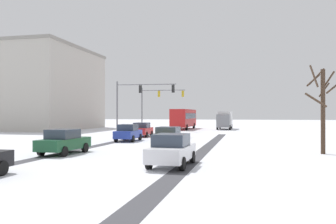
{
  "coord_description": "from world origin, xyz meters",
  "views": [
    {
      "loc": [
        7.32,
        -7.58,
        2.62
      ],
      "look_at": [
        0.0,
        24.44,
        2.8
      ],
      "focal_mm": 36.55,
      "sensor_mm": 36.0,
      "label": 1
    }
  ],
  "objects_px": {
    "car_yellow_cab_third": "(169,137)",
    "car_white_fifth": "(172,150)",
    "car_dark_green_fourth": "(64,142)",
    "bare_tree_sidewalk_mid": "(322,105)",
    "traffic_signal_near_left": "(138,96)",
    "office_building_far_left_block": "(30,89)",
    "car_red_lead": "(142,130)",
    "box_truck_delivery": "(225,120)",
    "traffic_signal_far_left": "(157,100)",
    "bus_oncoming": "(184,118)",
    "car_blue_second": "(128,133)"
  },
  "relations": [
    {
      "from": "car_blue_second",
      "to": "bus_oncoming",
      "type": "height_order",
      "value": "bus_oncoming"
    },
    {
      "from": "car_dark_green_fourth",
      "to": "box_truck_delivery",
      "type": "xyz_separation_m",
      "value": [
        8.02,
        39.0,
        0.82
      ]
    },
    {
      "from": "car_blue_second",
      "to": "bus_oncoming",
      "type": "distance_m",
      "value": 26.27
    },
    {
      "from": "office_building_far_left_block",
      "to": "traffic_signal_far_left",
      "type": "bearing_deg",
      "value": -9.57
    },
    {
      "from": "car_white_fifth",
      "to": "box_truck_delivery",
      "type": "xyz_separation_m",
      "value": [
        0.07,
        42.45,
        0.82
      ]
    },
    {
      "from": "car_yellow_cab_third",
      "to": "office_building_far_left_block",
      "type": "distance_m",
      "value": 41.56
    },
    {
      "from": "traffic_signal_far_left",
      "to": "car_white_fifth",
      "type": "bearing_deg",
      "value": -73.98
    },
    {
      "from": "car_white_fifth",
      "to": "car_blue_second",
      "type": "bearing_deg",
      "value": 117.18
    },
    {
      "from": "office_building_far_left_block",
      "to": "car_yellow_cab_third",
      "type": "bearing_deg",
      "value": -41.07
    },
    {
      "from": "car_red_lead",
      "to": "car_yellow_cab_third",
      "type": "relative_size",
      "value": 1.01
    },
    {
      "from": "traffic_signal_near_left",
      "to": "box_truck_delivery",
      "type": "distance_m",
      "value": 22.58
    },
    {
      "from": "traffic_signal_near_left",
      "to": "car_red_lead",
      "type": "xyz_separation_m",
      "value": [
        0.9,
        -1.15,
        -3.88
      ]
    },
    {
      "from": "car_red_lead",
      "to": "car_white_fifth",
      "type": "bearing_deg",
      "value": -68.96
    },
    {
      "from": "box_truck_delivery",
      "to": "office_building_far_left_block",
      "type": "xyz_separation_m",
      "value": [
        -33.26,
        -6.47,
        5.29
      ]
    },
    {
      "from": "car_dark_green_fourth",
      "to": "bare_tree_sidewalk_mid",
      "type": "distance_m",
      "value": 17.05
    },
    {
      "from": "traffic_signal_far_left",
      "to": "bare_tree_sidewalk_mid",
      "type": "height_order",
      "value": "traffic_signal_far_left"
    },
    {
      "from": "traffic_signal_far_left",
      "to": "car_red_lead",
      "type": "distance_m",
      "value": 11.83
    },
    {
      "from": "box_truck_delivery",
      "to": "traffic_signal_near_left",
      "type": "bearing_deg",
      "value": -113.64
    },
    {
      "from": "car_dark_green_fourth",
      "to": "car_white_fifth",
      "type": "height_order",
      "value": "same"
    },
    {
      "from": "car_yellow_cab_third",
      "to": "traffic_signal_near_left",
      "type": "bearing_deg",
      "value": 117.3
    },
    {
      "from": "car_dark_green_fourth",
      "to": "traffic_signal_far_left",
      "type": "bearing_deg",
      "value": 92.45
    },
    {
      "from": "traffic_signal_far_left",
      "to": "car_red_lead",
      "type": "xyz_separation_m",
      "value": [
        1.17,
        -11.13,
        -3.85
      ]
    },
    {
      "from": "car_yellow_cab_third",
      "to": "car_blue_second",
      "type": "bearing_deg",
      "value": 133.6
    },
    {
      "from": "bus_oncoming",
      "to": "traffic_signal_near_left",
      "type": "bearing_deg",
      "value": -96.64
    },
    {
      "from": "car_white_fifth",
      "to": "office_building_far_left_block",
      "type": "xyz_separation_m",
      "value": [
        -33.19,
        35.98,
        6.11
      ]
    },
    {
      "from": "car_yellow_cab_third",
      "to": "car_white_fifth",
      "type": "bearing_deg",
      "value": -76.2
    },
    {
      "from": "car_red_lead",
      "to": "car_dark_green_fourth",
      "type": "bearing_deg",
      "value": -89.83
    },
    {
      "from": "traffic_signal_near_left",
      "to": "bare_tree_sidewalk_mid",
      "type": "bearing_deg",
      "value": -40.15
    },
    {
      "from": "box_truck_delivery",
      "to": "car_white_fifth",
      "type": "bearing_deg",
      "value": -90.09
    },
    {
      "from": "car_yellow_cab_third",
      "to": "car_dark_green_fourth",
      "type": "distance_m",
      "value": 7.98
    },
    {
      "from": "car_dark_green_fourth",
      "to": "office_building_far_left_block",
      "type": "xyz_separation_m",
      "value": [
        -25.24,
        32.53,
        6.11
      ]
    },
    {
      "from": "car_dark_green_fourth",
      "to": "bus_oncoming",
      "type": "height_order",
      "value": "bus_oncoming"
    },
    {
      "from": "car_white_fifth",
      "to": "bus_oncoming",
      "type": "distance_m",
      "value": 41.26
    },
    {
      "from": "traffic_signal_far_left",
      "to": "box_truck_delivery",
      "type": "xyz_separation_m",
      "value": [
        9.24,
        10.52,
        -3.03
      ]
    },
    {
      "from": "traffic_signal_far_left",
      "to": "car_red_lead",
      "type": "height_order",
      "value": "traffic_signal_far_left"
    },
    {
      "from": "traffic_signal_near_left",
      "to": "car_white_fifth",
      "type": "height_order",
      "value": "traffic_signal_near_left"
    },
    {
      "from": "traffic_signal_far_left",
      "to": "car_dark_green_fourth",
      "type": "relative_size",
      "value": 1.56
    },
    {
      "from": "car_dark_green_fourth",
      "to": "car_yellow_cab_third",
      "type": "bearing_deg",
      "value": 43.9
    },
    {
      "from": "bare_tree_sidewalk_mid",
      "to": "office_building_far_left_block",
      "type": "xyz_separation_m",
      "value": [
        -41.68,
        28.7,
        3.72
      ]
    },
    {
      "from": "traffic_signal_far_left",
      "to": "bus_oncoming",
      "type": "relative_size",
      "value": 0.59
    },
    {
      "from": "bus_oncoming",
      "to": "bare_tree_sidewalk_mid",
      "type": "height_order",
      "value": "bare_tree_sidewalk_mid"
    },
    {
      "from": "traffic_signal_near_left",
      "to": "office_building_far_left_block",
      "type": "distance_m",
      "value": 28.14
    },
    {
      "from": "car_blue_second",
      "to": "car_white_fifth",
      "type": "distance_m",
      "value": 16.25
    },
    {
      "from": "car_yellow_cab_third",
      "to": "car_white_fifth",
      "type": "distance_m",
      "value": 9.24
    },
    {
      "from": "car_red_lead",
      "to": "bus_oncoming",
      "type": "height_order",
      "value": "bus_oncoming"
    },
    {
      "from": "car_red_lead",
      "to": "car_white_fifth",
      "type": "distance_m",
      "value": 22.29
    },
    {
      "from": "car_yellow_cab_third",
      "to": "office_building_far_left_block",
      "type": "height_order",
      "value": "office_building_far_left_block"
    },
    {
      "from": "car_red_lead",
      "to": "office_building_far_left_block",
      "type": "relative_size",
      "value": 0.21
    },
    {
      "from": "office_building_far_left_block",
      "to": "bus_oncoming",
      "type": "bearing_deg",
      "value": 10.09
    },
    {
      "from": "bus_oncoming",
      "to": "box_truck_delivery",
      "type": "bearing_deg",
      "value": 14.53
    }
  ]
}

